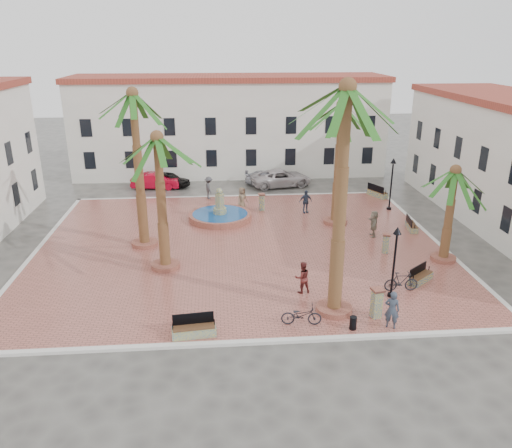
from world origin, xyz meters
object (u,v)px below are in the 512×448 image
object	(u,v)px
car_white	(281,178)
car_silver	(267,178)
fountain	(220,215)
bench_s	(194,330)
bicycle_b	(401,282)
lamppost_s	(395,250)
litter_bin	(353,323)
bollard_se	(377,302)
bench_e	(411,226)
pedestrian_north	(209,188)
bollard_e	(386,243)
palm_sw	(158,153)
bollard_n	(262,202)
cyclist_a	(392,310)
car_red	(156,181)
bicycle_a	(301,315)
pedestrian_fountain_b	(306,202)
palm_nw	(134,110)
pedestrian_fountain_a	(242,199)
pedestrian_east	(374,224)
bench_ne	(377,193)
palm_e	(454,183)
palm_s	(346,112)
cyclist_b	(302,277)
palm_ne	(341,119)
lamppost_e	(392,175)
car_black	(169,179)
bench_se	(420,278)

from	to	relation	value
car_white	car_silver	bearing A→B (deg)	46.12
fountain	bench_s	distance (m)	15.61
bench_s	bicycle_b	xyz separation A→B (m)	(10.81, 3.43, 0.25)
fountain	lamppost_s	bearing A→B (deg)	-55.43
bench_s	litter_bin	xyz separation A→B (m)	(7.30, -0.02, 0.03)
bench_s	lamppost_s	size ratio (longest dim) A/B	0.52
litter_bin	bollard_se	bearing A→B (deg)	34.98
bench_e	pedestrian_north	distance (m)	16.60
fountain	bollard_e	xyz separation A→B (m)	(10.25, -7.08, 0.32)
palm_sw	bollard_n	bearing A→B (deg)	56.42
palm_sw	cyclist_a	size ratio (longest dim) A/B	4.30
bench_e	car_red	bearing A→B (deg)	64.89
cyclist_a	litter_bin	bearing A→B (deg)	24.51
bollard_n	bollard_e	size ratio (longest dim) A/B	1.07
bicycle_a	pedestrian_fountain_b	world-z (taller)	pedestrian_fountain_b
palm_nw	pedestrian_fountain_a	bearing A→B (deg)	44.40
pedestrian_east	bench_ne	bearing A→B (deg)	170.53
palm_e	lamppost_s	distance (m)	6.73
palm_s	lamppost_s	bearing A→B (deg)	20.52
cyclist_b	car_silver	bearing A→B (deg)	-103.21
pedestrian_fountain_b	car_white	distance (m)	8.05
bollard_e	car_red	bearing A→B (deg)	134.53
litter_bin	palm_ne	bearing A→B (deg)	80.19
palm_e	pedestrian_north	distance (m)	20.13
palm_nw	palm_s	xyz separation A→B (m)	(10.39, -9.30, 1.01)
bollard_n	palm_s	bearing A→B (deg)	-82.19
cyclist_b	pedestrian_east	world-z (taller)	pedestrian_east
bollard_se	cyclist_a	bearing A→B (deg)	-66.76
lamppost_e	car_black	world-z (taller)	lamppost_e
palm_sw	bench_se	size ratio (longest dim) A/B	4.66
bench_e	lamppost_s	world-z (taller)	lamppost_s
bollard_n	pedestrian_fountain_a	xyz separation A→B (m)	(-1.52, 0.20, 0.22)
bollard_e	pedestrian_fountain_a	world-z (taller)	pedestrian_fountain_a
lamppost_s	bench_s	bearing A→B (deg)	-164.02
bollard_se	bicycle_a	distance (m)	3.72
pedestrian_east	car_black	distance (m)	20.42
pedestrian_fountain_a	pedestrian_east	size ratio (longest dim) A/B	1.02
pedestrian_north	bench_e	bearing A→B (deg)	-132.81
car_red	pedestrian_north	bearing A→B (deg)	-125.36
bollard_e	lamppost_e	bearing A→B (deg)	69.76
palm_s	lamppost_e	world-z (taller)	palm_s
palm_sw	bicycle_a	xyz separation A→B (m)	(6.91, -6.87, -6.29)
bicycle_b	pedestrian_east	world-z (taller)	pedestrian_east
bollard_e	car_white	distance (m)	16.67
pedestrian_east	bicycle_b	bearing A→B (deg)	3.17
bollard_n	bollard_e	bearing A→B (deg)	-51.84
bollard_n	cyclist_a	bearing A→B (deg)	-75.68
cyclist_b	pedestrian_fountain_a	size ratio (longest dim) A/B	0.94
palm_nw	bench_e	distance (m)	20.23
palm_sw	palm_s	bearing A→B (deg)	-33.49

